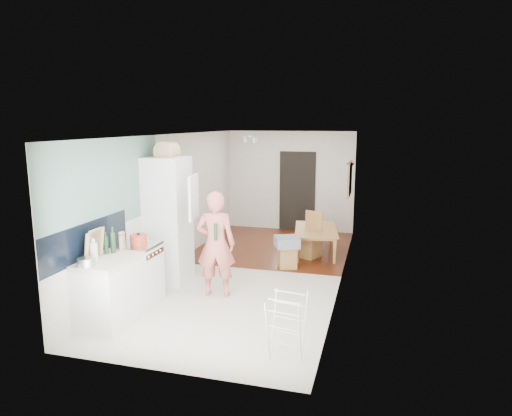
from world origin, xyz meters
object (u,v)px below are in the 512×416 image
at_px(drying_rack, 287,327).
at_px(stool, 287,257).
at_px(dining_table, 317,243).
at_px(dining_chair, 309,235).
at_px(person, 216,235).

bearing_deg(drying_rack, stool, 110.56).
distance_m(dining_table, dining_chair, 0.40).
xyz_separation_m(person, dining_chair, (1.10, 2.42, -0.53)).
xyz_separation_m(dining_chair, drying_rack, (0.37, -4.06, -0.08)).
relative_size(person, drying_rack, 2.58).
distance_m(person, stool, 1.99).
distance_m(person, dining_chair, 2.71).
bearing_deg(person, dining_chair, -125.37).
xyz_separation_m(person, dining_table, (1.24, 2.72, -0.76)).
distance_m(dining_chair, stool, 0.87).
bearing_deg(person, dining_table, -125.37).
xyz_separation_m(dining_table, stool, (-0.41, -1.08, -0.02)).
bearing_deg(drying_rack, dining_table, 102.49).
relative_size(dining_table, drying_rack, 1.68).
height_order(dining_chair, drying_rack, dining_chair).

